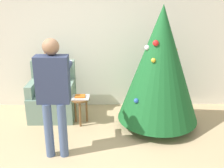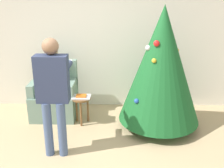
# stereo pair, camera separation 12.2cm
# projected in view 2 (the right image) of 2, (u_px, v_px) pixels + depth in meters

# --- Properties ---
(wall_back) EXTENTS (8.00, 0.06, 2.70)m
(wall_back) POSITION_uv_depth(u_px,v_px,m) (90.00, 38.00, 4.94)
(wall_back) COLOR silver
(wall_back) RESTS_ON ground_plane
(christmas_tree) EXTENTS (1.33, 1.33, 2.01)m
(christmas_tree) POSITION_uv_depth(u_px,v_px,m) (161.00, 65.00, 4.15)
(christmas_tree) COLOR brown
(christmas_tree) RESTS_ON ground_plane
(armchair) EXTENTS (0.78, 0.67, 1.00)m
(armchair) POSITION_uv_depth(u_px,v_px,m) (55.00, 97.00, 4.79)
(armchair) COLOR gray
(armchair) RESTS_ON ground_plane
(person_seated) EXTENTS (0.36, 0.46, 1.28)m
(person_seated) POSITION_uv_depth(u_px,v_px,m) (53.00, 80.00, 4.64)
(person_seated) COLOR #475B84
(person_seated) RESTS_ON ground_plane
(person_standing) EXTENTS (0.44, 0.57, 1.64)m
(person_standing) POSITION_uv_depth(u_px,v_px,m) (53.00, 88.00, 3.45)
(person_standing) COLOR #475B84
(person_standing) RESTS_ON ground_plane
(side_stool) EXTENTS (0.33, 0.33, 0.48)m
(side_stool) POSITION_uv_depth(u_px,v_px,m) (82.00, 103.00, 4.50)
(side_stool) COLOR brown
(side_stool) RESTS_ON ground_plane
(laptop) EXTENTS (0.31, 0.24, 0.02)m
(laptop) POSITION_uv_depth(u_px,v_px,m) (81.00, 97.00, 4.46)
(laptop) COLOR silver
(laptop) RESTS_ON side_stool
(book) EXTENTS (0.17, 0.13, 0.02)m
(book) POSITION_uv_depth(u_px,v_px,m) (81.00, 96.00, 4.45)
(book) COLOR orange
(book) RESTS_ON laptop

